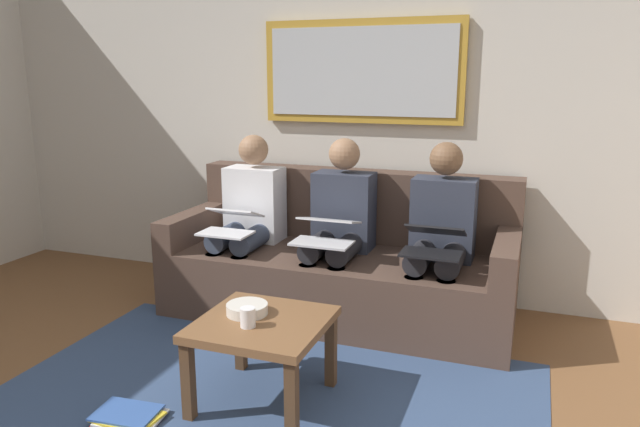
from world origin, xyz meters
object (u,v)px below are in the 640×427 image
object	(u,v)px
bowl	(247,309)
person_middle	(339,223)
couch	(342,265)
person_right	(248,216)
person_left	(440,232)
laptop_black	(434,240)
magazine_stack	(129,416)
laptop_white	(231,221)
coffee_table	(262,333)
laptop_silver	(326,230)
framed_mirror	(361,72)
cup	(248,317)

from	to	relation	value
bowl	person_middle	xyz separation A→B (m)	(-0.09, -1.11, 0.17)
couch	person_right	bearing A→B (deg)	6.13
person_left	bowl	bearing A→B (deg)	56.49
bowl	laptop_black	xyz separation A→B (m)	(-0.73, -0.87, 0.18)
magazine_stack	laptop_white	bearing A→B (deg)	-83.38
coffee_table	laptop_silver	size ratio (longest dim) A/B	1.66
framed_mirror	person_left	world-z (taller)	framed_mirror
framed_mirror	laptop_black	size ratio (longest dim) A/B	4.03
magazine_stack	laptop_black	bearing A→B (deg)	-131.57
bowl	person_right	bearing A→B (deg)	-63.67
laptop_black	laptop_silver	xyz separation A→B (m)	(0.64, 0.01, 0.00)
person_middle	bowl	bearing A→B (deg)	85.22
couch	bowl	size ratio (longest dim) A/B	11.15
bowl	magazine_stack	world-z (taller)	bowl
bowl	magazine_stack	xyz separation A→B (m)	(0.40, 0.41, -0.42)
coffee_table	cup	xyz separation A→B (m)	(0.03, 0.09, 0.11)
cup	bowl	size ratio (longest dim) A/B	0.46
laptop_silver	magazine_stack	world-z (taller)	laptop_silver
laptop_white	magazine_stack	world-z (taller)	laptop_white
framed_mirror	person_middle	distance (m)	1.05
person_left	person_middle	world-z (taller)	same
coffee_table	bowl	distance (m)	0.14
person_left	coffee_table	bearing A→B (deg)	61.14
framed_mirror	laptop_silver	bearing A→B (deg)	90.00
person_right	cup	bearing A→B (deg)	116.57
person_middle	person_right	distance (m)	0.64
laptop_white	person_left	bearing A→B (deg)	-169.30
couch	framed_mirror	xyz separation A→B (m)	(0.00, -0.39, 1.24)
laptop_black	magazine_stack	xyz separation A→B (m)	(1.13, 1.28, -0.60)
framed_mirror	person_right	bearing A→B (deg)	35.53
coffee_table	cup	world-z (taller)	cup
bowl	person_middle	distance (m)	1.12
couch	coffee_table	bearing A→B (deg)	90.32
person_left	magazine_stack	size ratio (longest dim) A/B	3.54
framed_mirror	laptop_white	bearing A→B (deg)	47.51
couch	framed_mirror	distance (m)	1.30
person_middle	laptop_silver	world-z (taller)	person_middle
framed_mirror	magazine_stack	bearing A→B (deg)	75.99
framed_mirror	person_right	world-z (taller)	framed_mirror
laptop_white	coffee_table	bearing A→B (deg)	125.49
laptop_black	coffee_table	bearing A→B (deg)	55.16
cup	laptop_silver	world-z (taller)	laptop_silver
framed_mirror	person_middle	xyz separation A→B (m)	(0.00, 0.46, -0.94)
laptop_silver	couch	bearing A→B (deg)	-90.00
person_right	magazine_stack	distance (m)	1.63
cup	bowl	bearing A→B (deg)	-61.50
laptop_silver	laptop_white	distance (m)	0.64
coffee_table	laptop_black	world-z (taller)	laptop_black
laptop_black	magazine_stack	distance (m)	1.81
person_left	laptop_black	xyz separation A→B (m)	(0.00, 0.24, 0.01)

